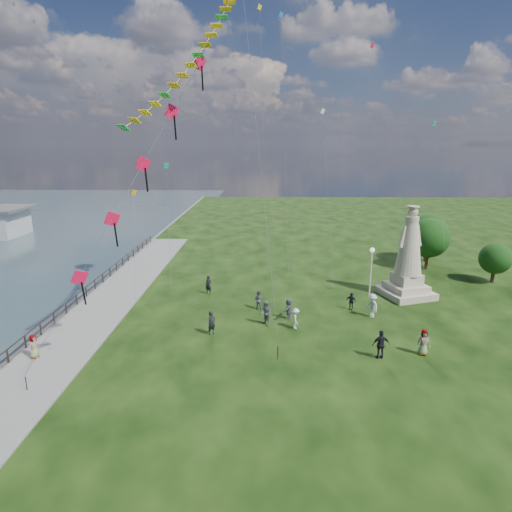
{
  "coord_description": "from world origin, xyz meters",
  "views": [
    {
      "loc": [
        -0.35,
        -21.74,
        13.29
      ],
      "look_at": [
        -1.0,
        8.0,
        5.5
      ],
      "focal_mm": 30.0,
      "sensor_mm": 36.0,
      "label": 1
    }
  ],
  "objects_px": {
    "person_7": "(259,300)",
    "person_2": "(296,318)",
    "person_3": "(381,345)",
    "person_9": "(351,301)",
    "lamppost": "(371,262)",
    "person_0": "(212,323)",
    "person_11": "(289,309)",
    "person_6": "(208,285)",
    "person_1": "(266,313)",
    "statue": "(408,263)",
    "person_10": "(34,348)",
    "person_4": "(424,342)",
    "person_8": "(372,306)"
  },
  "relations": [
    {
      "from": "person_1",
      "to": "person_7",
      "type": "bearing_deg",
      "value": 155.15
    },
    {
      "from": "person_0",
      "to": "person_6",
      "type": "xyz_separation_m",
      "value": [
        -1.34,
        8.54,
        -0.02
      ]
    },
    {
      "from": "statue",
      "to": "person_2",
      "type": "bearing_deg",
      "value": -163.65
    },
    {
      "from": "person_9",
      "to": "person_11",
      "type": "xyz_separation_m",
      "value": [
        -5.27,
        -2.09,
        0.1
      ]
    },
    {
      "from": "person_4",
      "to": "person_9",
      "type": "xyz_separation_m",
      "value": [
        -3.17,
        7.78,
        -0.14
      ]
    },
    {
      "from": "person_7",
      "to": "person_2",
      "type": "bearing_deg",
      "value": 148.86
    },
    {
      "from": "lamppost",
      "to": "person_0",
      "type": "distance_m",
      "value": 15.71
    },
    {
      "from": "person_1",
      "to": "lamppost",
      "type": "bearing_deg",
      "value": 89.55
    },
    {
      "from": "person_6",
      "to": "person_9",
      "type": "relative_size",
      "value": 1.19
    },
    {
      "from": "person_6",
      "to": "person_10",
      "type": "bearing_deg",
      "value": -103.35
    },
    {
      "from": "person_0",
      "to": "person_1",
      "type": "relative_size",
      "value": 0.93
    },
    {
      "from": "person_10",
      "to": "person_11",
      "type": "distance_m",
      "value": 17.87
    },
    {
      "from": "statue",
      "to": "person_2",
      "type": "height_order",
      "value": "statue"
    },
    {
      "from": "statue",
      "to": "person_8",
      "type": "relative_size",
      "value": 4.23
    },
    {
      "from": "person_1",
      "to": "person_7",
      "type": "distance_m",
      "value": 3.35
    },
    {
      "from": "person_2",
      "to": "person_7",
      "type": "height_order",
      "value": "person_7"
    },
    {
      "from": "lamppost",
      "to": "person_8",
      "type": "relative_size",
      "value": 2.35
    },
    {
      "from": "person_4",
      "to": "person_8",
      "type": "distance_m",
      "value": 6.49
    },
    {
      "from": "person_0",
      "to": "person_9",
      "type": "bearing_deg",
      "value": -23.2
    },
    {
      "from": "person_3",
      "to": "person_10",
      "type": "height_order",
      "value": "person_3"
    },
    {
      "from": "person_8",
      "to": "person_0",
      "type": "bearing_deg",
      "value": -96.96
    },
    {
      "from": "person_3",
      "to": "person_11",
      "type": "bearing_deg",
      "value": -54.75
    },
    {
      "from": "person_1",
      "to": "person_3",
      "type": "xyz_separation_m",
      "value": [
        7.32,
        -5.06,
        0.01
      ]
    },
    {
      "from": "person_3",
      "to": "person_6",
      "type": "xyz_separation_m",
      "value": [
        -12.55,
        11.89,
        -0.09
      ]
    },
    {
      "from": "person_0",
      "to": "person_9",
      "type": "height_order",
      "value": "person_0"
    },
    {
      "from": "lamppost",
      "to": "person_4",
      "type": "relative_size",
      "value": 2.59
    },
    {
      "from": "person_10",
      "to": "person_11",
      "type": "bearing_deg",
      "value": -49.46
    },
    {
      "from": "statue",
      "to": "person_8",
      "type": "xyz_separation_m",
      "value": [
        -4.24,
        -5.01,
        -2.12
      ]
    },
    {
      "from": "statue",
      "to": "person_10",
      "type": "xyz_separation_m",
      "value": [
        -27.37,
        -12.36,
        -2.3
      ]
    },
    {
      "from": "person_2",
      "to": "person_7",
      "type": "bearing_deg",
      "value": 29.75
    },
    {
      "from": "person_7",
      "to": "person_9",
      "type": "height_order",
      "value": "person_7"
    },
    {
      "from": "person_1",
      "to": "person_11",
      "type": "relative_size",
      "value": 1.15
    },
    {
      "from": "person_1",
      "to": "person_9",
      "type": "bearing_deg",
      "value": 79.81
    },
    {
      "from": "person_9",
      "to": "person_11",
      "type": "height_order",
      "value": "person_11"
    },
    {
      "from": "person_0",
      "to": "person_4",
      "type": "xyz_separation_m",
      "value": [
        14.12,
        -2.78,
        -0.01
      ]
    },
    {
      "from": "person_3",
      "to": "person_9",
      "type": "height_order",
      "value": "person_3"
    },
    {
      "from": "person_8",
      "to": "person_11",
      "type": "bearing_deg",
      "value": -108.06
    },
    {
      "from": "person_1",
      "to": "person_2",
      "type": "xyz_separation_m",
      "value": [
        2.21,
        -0.56,
        -0.16
      ]
    },
    {
      "from": "person_0",
      "to": "person_6",
      "type": "height_order",
      "value": "person_0"
    },
    {
      "from": "statue",
      "to": "person_11",
      "type": "distance_m",
      "value": 12.39
    },
    {
      "from": "statue",
      "to": "person_1",
      "type": "bearing_deg",
      "value": -170.57
    },
    {
      "from": "person_0",
      "to": "person_10",
      "type": "bearing_deg",
      "value": 152.06
    },
    {
      "from": "person_7",
      "to": "person_3",
      "type": "bearing_deg",
      "value": 156.28
    },
    {
      "from": "person_8",
      "to": "person_9",
      "type": "xyz_separation_m",
      "value": [
        -1.34,
        1.56,
        -0.23
      ]
    },
    {
      "from": "person_8",
      "to": "person_11",
      "type": "distance_m",
      "value": 6.63
    },
    {
      "from": "statue",
      "to": "person_7",
      "type": "distance_m",
      "value": 13.87
    },
    {
      "from": "person_3",
      "to": "person_9",
      "type": "relative_size",
      "value": 1.31
    },
    {
      "from": "person_2",
      "to": "person_11",
      "type": "xyz_separation_m",
      "value": [
        -0.42,
        1.77,
        0.04
      ]
    },
    {
      "from": "person_4",
      "to": "person_6",
      "type": "distance_m",
      "value": 19.16
    },
    {
      "from": "statue",
      "to": "person_0",
      "type": "height_order",
      "value": "statue"
    }
  ]
}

